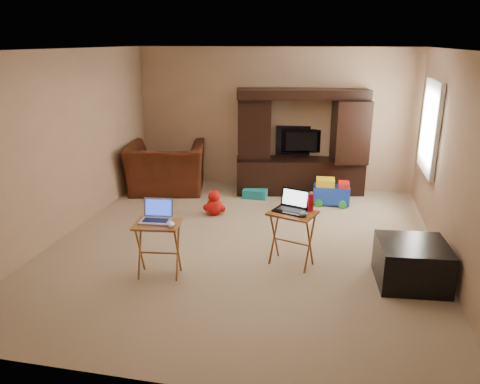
% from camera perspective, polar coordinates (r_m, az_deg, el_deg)
% --- Properties ---
extents(floor, '(5.50, 5.50, 0.00)m').
position_cam_1_polar(floor, '(6.30, 0.38, -6.38)').
color(floor, tan).
rests_on(floor, ground).
extents(ceiling, '(5.50, 5.50, 0.00)m').
position_cam_1_polar(ceiling, '(5.74, 0.43, 16.99)').
color(ceiling, silver).
rests_on(ceiling, ground).
extents(wall_back, '(5.00, 0.00, 5.00)m').
position_cam_1_polar(wall_back, '(8.56, 4.10, 8.88)').
color(wall_back, tan).
rests_on(wall_back, ground).
extents(wall_front, '(5.00, 0.00, 5.00)m').
position_cam_1_polar(wall_front, '(3.37, -8.96, -5.86)').
color(wall_front, tan).
rests_on(wall_front, ground).
extents(wall_left, '(0.00, 5.50, 5.50)m').
position_cam_1_polar(wall_left, '(6.83, -20.71, 5.43)').
color(wall_left, tan).
rests_on(wall_left, ground).
extents(wall_right, '(0.00, 5.50, 5.50)m').
position_cam_1_polar(wall_right, '(5.94, 24.79, 3.18)').
color(wall_right, tan).
rests_on(wall_right, ground).
extents(window_pane, '(0.00, 1.20, 1.20)m').
position_cam_1_polar(window_pane, '(7.40, 22.32, 7.33)').
color(window_pane, white).
rests_on(window_pane, ground).
extents(window_frame, '(0.06, 1.14, 1.34)m').
position_cam_1_polar(window_frame, '(7.39, 22.16, 7.34)').
color(window_frame, white).
rests_on(window_frame, ground).
extents(entertainment_center, '(2.29, 1.00, 1.82)m').
position_cam_1_polar(entertainment_center, '(8.26, 7.40, 6.06)').
color(entertainment_center, black).
rests_on(entertainment_center, floor).
extents(television, '(0.93, 0.24, 0.53)m').
position_cam_1_polar(television, '(8.48, 7.51, 6.11)').
color(television, black).
rests_on(television, entertainment_center).
extents(recliner, '(1.56, 1.43, 0.87)m').
position_cam_1_polar(recliner, '(8.44, -8.99, 2.90)').
color(recliner, '#4A1A0F').
rests_on(recliner, floor).
extents(child_rocker, '(0.41, 0.47, 0.54)m').
position_cam_1_polar(child_rocker, '(8.09, 1.96, 1.24)').
color(child_rocker, '#177D83').
rests_on(child_rocker, floor).
extents(plush_toy, '(0.37, 0.31, 0.41)m').
position_cam_1_polar(plush_toy, '(7.26, -3.13, -1.29)').
color(plush_toy, red).
rests_on(plush_toy, floor).
extents(push_toy, '(0.62, 0.45, 0.45)m').
position_cam_1_polar(push_toy, '(7.86, 11.08, 0.06)').
color(push_toy, blue).
rests_on(push_toy, floor).
extents(ottoman, '(0.80, 0.80, 0.48)m').
position_cam_1_polar(ottoman, '(5.60, 20.21, -8.17)').
color(ottoman, black).
rests_on(ottoman, floor).
extents(tray_table_left, '(0.54, 0.46, 0.65)m').
position_cam_1_polar(tray_table_left, '(5.46, -9.88, -6.92)').
color(tray_table_left, '#A15A27').
rests_on(tray_table_left, floor).
extents(tray_table_right, '(0.63, 0.56, 0.68)m').
position_cam_1_polar(tray_table_right, '(5.66, 6.34, -5.66)').
color(tray_table_right, '#945724').
rests_on(tray_table_right, floor).
extents(laptop_left, '(0.36, 0.31, 0.24)m').
position_cam_1_polar(laptop_left, '(5.33, -10.32, -2.40)').
color(laptop_left, '#A7A7AC').
rests_on(laptop_left, tray_table_left).
extents(laptop_right, '(0.43, 0.39, 0.24)m').
position_cam_1_polar(laptop_right, '(5.52, 6.11, -1.17)').
color(laptop_right, black).
rests_on(laptop_right, tray_table_right).
extents(mouse_left, '(0.12, 0.15, 0.05)m').
position_cam_1_polar(mouse_left, '(5.20, -8.41, -3.92)').
color(mouse_left, white).
rests_on(mouse_left, tray_table_left).
extents(mouse_right, '(0.13, 0.16, 0.06)m').
position_cam_1_polar(mouse_right, '(5.40, 7.71, -2.69)').
color(mouse_right, '#45454A').
rests_on(mouse_right, tray_table_right).
extents(water_bottle, '(0.07, 0.07, 0.21)m').
position_cam_1_polar(water_bottle, '(5.56, 8.63, -1.28)').
color(water_bottle, red).
rests_on(water_bottle, tray_table_right).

